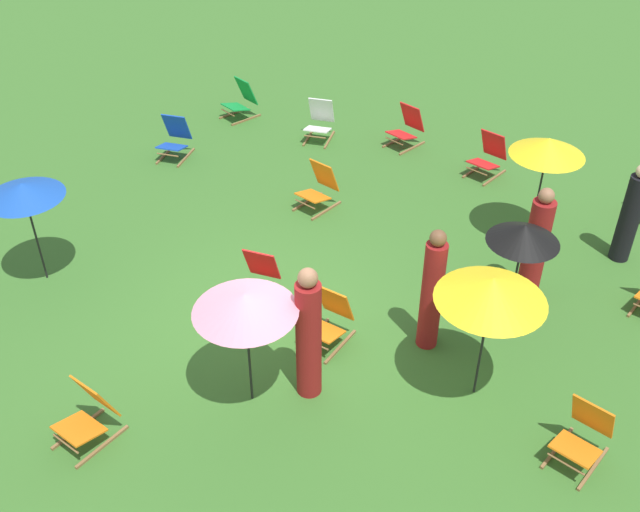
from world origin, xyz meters
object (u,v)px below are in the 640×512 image
object	(u,v)px
person_0	(536,247)
deckchair_12	(258,280)
deckchair_0	(488,156)
deckchair_9	(329,319)
umbrella_4	(23,190)
deckchair_7	(583,435)
person_3	(432,292)
deckchair_3	(320,121)
deckchair_10	(319,188)
person_1	(309,336)
deckchair_6	(407,128)
umbrella_2	(492,290)
deckchair_1	(175,139)
deckchair_11	(88,414)
umbrella_1	(245,303)
person_2	(630,216)
umbrella_3	(524,234)
umbrella_0	(548,147)
deckchair_8	(241,100)

from	to	relation	value
person_0	deckchair_12	bearing A→B (deg)	-154.61
deckchair_0	deckchair_9	xyz separation A→B (m)	(-0.17, -5.42, 0.00)
person_0	umbrella_4	bearing A→B (deg)	-159.89
deckchair_7	person_3	distance (m)	2.48
deckchair_3	deckchair_10	world-z (taller)	same
person_1	person_3	world-z (taller)	person_1
deckchair_0	deckchair_10	bearing A→B (deg)	-117.45
deckchair_6	umbrella_2	distance (m)	6.80
deckchair_1	person_3	world-z (taller)	person_3
deckchair_11	umbrella_1	bearing A→B (deg)	55.17
umbrella_4	person_1	distance (m)	4.67
deckchair_7	person_2	distance (m)	4.26
deckchair_10	umbrella_3	distance (m)	4.25
deckchair_11	person_1	bearing A→B (deg)	53.32
person_1	person_3	distance (m)	1.80
deckchair_12	person_3	xyz separation A→B (m)	(2.45, 0.44, 0.51)
deckchair_12	person_1	distance (m)	1.99
deckchair_11	person_3	xyz separation A→B (m)	(2.67, 3.51, 0.51)
umbrella_1	umbrella_0	bearing A→B (deg)	70.72
deckchair_1	umbrella_4	xyz separation A→B (m)	(0.86, -4.00, 1.17)
umbrella_3	person_2	bearing A→B (deg)	69.13
deckchair_9	deckchair_10	world-z (taller)	same
person_0	deckchair_11	bearing A→B (deg)	-131.75
deckchair_1	deckchair_3	bearing A→B (deg)	31.15
deckchair_12	umbrella_0	xyz separation A→B (m)	(2.85, 3.58, 1.31)
deckchair_0	deckchair_7	xyz separation A→B (m)	(3.27, -5.62, 0.00)
deckchair_7	umbrella_4	size ratio (longest dim) A/B	0.51
deckchair_8	deckchair_10	world-z (taller)	same
person_3	deckchair_0	bearing A→B (deg)	59.21
deckchair_10	person_2	distance (m)	4.97
deckchair_0	deckchair_9	size ratio (longest dim) A/B	1.01
umbrella_1	umbrella_3	distance (m)	3.69
deckchair_6	deckchair_12	world-z (taller)	same
deckchair_8	deckchair_7	bearing A→B (deg)	-14.18
person_1	person_2	size ratio (longest dim) A/B	1.15
umbrella_2	umbrella_4	bearing A→B (deg)	-169.59
deckchair_9	person_1	bearing A→B (deg)	-72.01
umbrella_4	deckchair_9	bearing A→B (deg)	13.53
deckchair_3	deckchair_9	size ratio (longest dim) A/B	1.04
umbrella_3	person_2	size ratio (longest dim) A/B	1.02
deckchair_6	umbrella_3	size ratio (longest dim) A/B	0.51
person_2	person_3	bearing A→B (deg)	-73.26
deckchair_11	deckchair_12	size ratio (longest dim) A/B	0.99
deckchair_12	umbrella_1	distance (m)	2.24
deckchair_12	deckchair_0	bearing A→B (deg)	62.87
deckchair_0	deckchair_7	bearing A→B (deg)	-48.56
deckchair_7	person_0	xyz separation A→B (m)	(-1.47, 2.56, 0.48)
deckchair_9	person_0	bearing A→B (deg)	51.99
deckchair_6	deckchair_11	size ratio (longest dim) A/B	1.03
deckchair_10	person_0	world-z (taller)	person_0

